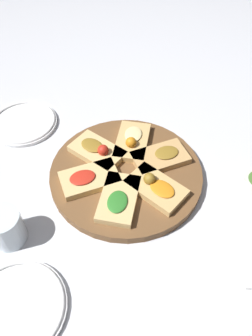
% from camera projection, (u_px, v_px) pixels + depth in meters
% --- Properties ---
extents(ground_plane, '(3.00, 3.00, 0.00)m').
position_uv_depth(ground_plane, '(126.00, 176.00, 0.85)').
color(ground_plane, silver).
extents(serving_board, '(0.39, 0.39, 0.02)m').
position_uv_depth(serving_board, '(126.00, 173.00, 0.84)').
color(serving_board, brown).
rests_on(serving_board, ground_plane).
extents(focaccia_slice_0, '(0.14, 0.16, 0.02)m').
position_uv_depth(focaccia_slice_0, '(89.00, 178.00, 0.80)').
color(focaccia_slice_0, '#DBB775').
rests_on(focaccia_slice_0, serving_board).
extents(focaccia_slice_1, '(0.14, 0.09, 0.02)m').
position_uv_depth(focaccia_slice_1, '(118.00, 199.00, 0.76)').
color(focaccia_slice_1, '#DBB775').
rests_on(focaccia_slice_1, serving_board).
extents(focaccia_slice_2, '(0.14, 0.16, 0.04)m').
position_uv_depth(focaccia_slice_2, '(156.00, 187.00, 0.78)').
color(focaccia_slice_2, tan).
rests_on(focaccia_slice_2, serving_board).
extents(focaccia_slice_3, '(0.14, 0.16, 0.02)m').
position_uv_depth(focaccia_slice_3, '(161.00, 157.00, 0.84)').
color(focaccia_slice_3, tan).
rests_on(focaccia_slice_3, serving_board).
extents(focaccia_slice_4, '(0.14, 0.08, 0.04)m').
position_uv_depth(focaccia_slice_4, '(132.00, 141.00, 0.88)').
color(focaccia_slice_4, tan).
rests_on(focaccia_slice_4, serving_board).
extents(focaccia_slice_5, '(0.14, 0.16, 0.04)m').
position_uv_depth(focaccia_slice_5, '(97.00, 151.00, 0.86)').
color(focaccia_slice_5, '#DBB775').
rests_on(focaccia_slice_5, serving_board).
extents(plate_left, '(0.20, 0.20, 0.02)m').
position_uv_depth(plate_left, '(16.00, 308.00, 0.62)').
color(plate_left, white).
rests_on(plate_left, ground_plane).
extents(plate_right, '(0.20, 0.20, 0.02)m').
position_uv_depth(plate_right, '(23.00, 123.00, 0.97)').
color(plate_right, white).
rests_on(plate_right, ground_plane).
extents(water_glass, '(0.08, 0.08, 0.08)m').
position_uv_depth(water_glass, '(6.00, 228.00, 0.70)').
color(water_glass, silver).
rests_on(water_glass, ground_plane).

